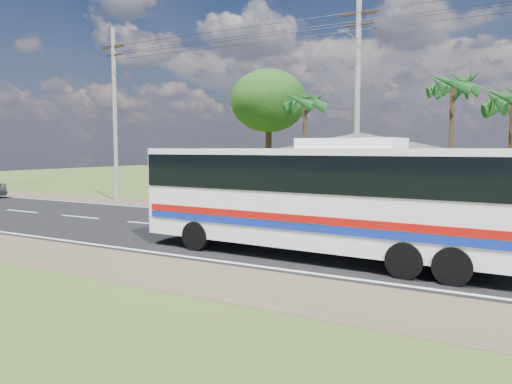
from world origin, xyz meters
The scene contains 8 objects.
ground centered at (0.00, 0.00, 0.00)m, with size 120.00×120.00×0.00m, color #304619.
road centered at (0.00, 0.00, 0.01)m, with size 120.00×16.00×0.03m.
house centered at (1.00, 13.00, 2.64)m, with size 12.40×10.00×5.00m.
utility_poles centered at (2.67, 6.49, 5.77)m, with size 32.80×2.22×11.00m.
palm_mid centered at (6.00, 15.50, 7.16)m, with size 2.80×2.80×8.20m.
palm_far centered at (-4.00, 16.00, 6.68)m, with size 2.80×2.80×7.70m.
tree_behind_house centered at (-8.00, 18.00, 7.12)m, with size 6.00×6.00×9.61m.
coach_bus centered at (4.89, -2.72, 2.12)m, with size 12.02×3.00×3.70m.
Camera 1 is at (10.74, -17.01, 3.41)m, focal length 35.00 mm.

